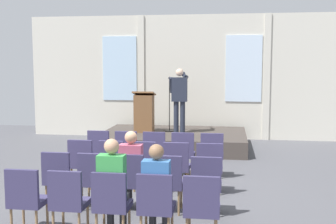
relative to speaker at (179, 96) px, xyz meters
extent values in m
plane|color=#4C4C51|center=(-0.17, -4.31, -1.47)|extent=(15.70, 15.70, 0.00)
cube|color=beige|center=(-0.17, 1.73, 0.46)|extent=(9.78, 0.10, 3.87)
cube|color=silver|center=(-2.12, 1.67, 0.73)|extent=(1.10, 0.04, 2.03)
cube|color=beige|center=(-1.42, 1.67, 0.46)|extent=(0.20, 0.08, 3.87)
cube|color=silver|center=(1.79, 1.67, 0.73)|extent=(1.10, 0.04, 2.03)
cube|color=beige|center=(2.49, 1.67, 0.46)|extent=(0.20, 0.08, 3.87)
cube|color=#3F3833|center=(-0.17, 0.07, -1.26)|extent=(4.00, 2.72, 0.43)
cylinder|color=#232838|center=(-0.09, -0.02, -0.60)|extent=(0.14, 0.14, 0.88)
cylinder|color=#232838|center=(0.09, -0.02, -0.60)|extent=(0.14, 0.14, 0.88)
cube|color=#232838|center=(0.00, -0.02, 0.17)|extent=(0.42, 0.22, 0.66)
cube|color=#B28C19|center=(0.00, 0.10, 0.25)|extent=(0.06, 0.01, 0.40)
sphere|color=beige|center=(0.00, -0.01, 0.64)|extent=(0.21, 0.21, 0.21)
cylinder|color=#232838|center=(-0.24, 0.06, 0.28)|extent=(0.09, 0.28, 0.45)
cylinder|color=#232838|center=(0.15, 0.12, 0.53)|extent=(0.15, 0.36, 0.15)
cylinder|color=#232838|center=(0.09, 0.25, 0.58)|extent=(0.11, 0.34, 0.15)
sphere|color=beige|center=(-0.01, 0.51, 0.68)|extent=(0.10, 0.10, 0.10)
cylinder|color=black|center=(-0.31, 0.24, -1.03)|extent=(0.28, 0.28, 0.03)
cylinder|color=black|center=(-0.31, 0.24, -0.29)|extent=(0.02, 0.02, 1.45)
sphere|color=#262626|center=(-0.31, 0.24, 0.48)|extent=(0.07, 0.07, 0.07)
cube|color=brown|center=(-1.00, 0.01, -0.52)|extent=(0.52, 0.40, 1.05)
cube|color=brown|center=(-1.00, 0.03, 0.05)|extent=(0.60, 0.48, 0.14)
cylinder|color=olive|center=(-1.18, -2.73, -1.27)|extent=(0.04, 0.04, 0.40)
cylinder|color=olive|center=(-1.54, -2.73, -1.27)|extent=(0.04, 0.04, 0.40)
cylinder|color=olive|center=(-1.18, -3.07, -1.27)|extent=(0.04, 0.04, 0.40)
cylinder|color=olive|center=(-1.54, -3.07, -1.27)|extent=(0.04, 0.04, 0.40)
cube|color=#383356|center=(-1.36, -2.90, -1.03)|extent=(0.46, 0.44, 0.08)
cube|color=#383356|center=(-1.36, -3.09, -0.76)|extent=(0.46, 0.06, 0.46)
cylinder|color=olive|center=(-0.58, -2.73, -1.27)|extent=(0.04, 0.04, 0.40)
cylinder|color=olive|center=(-0.94, -2.73, -1.27)|extent=(0.04, 0.04, 0.40)
cylinder|color=olive|center=(-0.58, -3.07, -1.27)|extent=(0.04, 0.04, 0.40)
cylinder|color=olive|center=(-0.94, -3.07, -1.27)|extent=(0.04, 0.04, 0.40)
cube|color=#383356|center=(-0.76, -2.90, -1.03)|extent=(0.46, 0.44, 0.08)
cube|color=#383356|center=(-0.76, -3.09, -0.76)|extent=(0.46, 0.06, 0.46)
cylinder|color=olive|center=(0.01, -2.73, -1.27)|extent=(0.04, 0.04, 0.40)
cylinder|color=olive|center=(-0.35, -2.73, -1.27)|extent=(0.04, 0.04, 0.40)
cylinder|color=olive|center=(0.01, -3.07, -1.27)|extent=(0.04, 0.04, 0.40)
cylinder|color=olive|center=(-0.35, -3.07, -1.27)|extent=(0.04, 0.04, 0.40)
cube|color=#383356|center=(-0.17, -2.90, -1.03)|extent=(0.46, 0.44, 0.08)
cube|color=#383356|center=(-0.17, -3.09, -0.76)|extent=(0.46, 0.06, 0.46)
cylinder|color=olive|center=(0.61, -2.73, -1.27)|extent=(0.04, 0.04, 0.40)
cylinder|color=olive|center=(0.25, -2.73, -1.27)|extent=(0.04, 0.04, 0.40)
cylinder|color=olive|center=(0.61, -3.07, -1.27)|extent=(0.04, 0.04, 0.40)
cylinder|color=olive|center=(0.25, -3.07, -1.27)|extent=(0.04, 0.04, 0.40)
cube|color=#383356|center=(0.43, -2.90, -1.03)|extent=(0.46, 0.44, 0.08)
cube|color=#383356|center=(0.43, -3.09, -0.76)|extent=(0.46, 0.06, 0.46)
cylinder|color=olive|center=(1.21, -2.73, -1.27)|extent=(0.04, 0.04, 0.40)
cylinder|color=olive|center=(0.85, -2.73, -1.27)|extent=(0.04, 0.04, 0.40)
cylinder|color=olive|center=(1.21, -3.07, -1.27)|extent=(0.04, 0.04, 0.40)
cylinder|color=olive|center=(0.85, -3.07, -1.27)|extent=(0.04, 0.04, 0.40)
cube|color=#383356|center=(1.03, -2.90, -1.03)|extent=(0.46, 0.44, 0.08)
cube|color=#383356|center=(1.03, -3.09, -0.76)|extent=(0.46, 0.06, 0.46)
cylinder|color=olive|center=(-1.18, -3.85, -1.27)|extent=(0.04, 0.04, 0.40)
cylinder|color=olive|center=(-1.54, -3.85, -1.27)|extent=(0.04, 0.04, 0.40)
cylinder|color=olive|center=(-1.18, -4.19, -1.27)|extent=(0.04, 0.04, 0.40)
cylinder|color=olive|center=(-1.54, -4.19, -1.27)|extent=(0.04, 0.04, 0.40)
cube|color=#383356|center=(-1.36, -4.02, -1.03)|extent=(0.46, 0.44, 0.08)
cube|color=#383356|center=(-1.36, -4.21, -0.76)|extent=(0.46, 0.06, 0.46)
cylinder|color=olive|center=(-0.58, -3.85, -1.27)|extent=(0.04, 0.04, 0.40)
cylinder|color=olive|center=(-0.94, -3.85, -1.27)|extent=(0.04, 0.04, 0.40)
cylinder|color=olive|center=(-0.58, -4.19, -1.27)|extent=(0.04, 0.04, 0.40)
cylinder|color=olive|center=(-0.94, -4.19, -1.27)|extent=(0.04, 0.04, 0.40)
cube|color=#383356|center=(-0.76, -4.02, -1.03)|extent=(0.46, 0.44, 0.08)
cube|color=#383356|center=(-0.76, -4.21, -0.76)|extent=(0.46, 0.06, 0.46)
cylinder|color=olive|center=(0.01, -3.85, -1.27)|extent=(0.04, 0.04, 0.40)
cylinder|color=olive|center=(-0.35, -3.85, -1.27)|extent=(0.04, 0.04, 0.40)
cylinder|color=olive|center=(0.01, -4.19, -1.27)|extent=(0.04, 0.04, 0.40)
cylinder|color=olive|center=(-0.35, -4.19, -1.27)|extent=(0.04, 0.04, 0.40)
cube|color=#383356|center=(-0.17, -4.02, -1.03)|extent=(0.46, 0.44, 0.08)
cube|color=#383356|center=(-0.17, -4.21, -0.76)|extent=(0.46, 0.06, 0.46)
cylinder|color=olive|center=(0.61, -3.85, -1.27)|extent=(0.04, 0.04, 0.40)
cylinder|color=olive|center=(0.25, -3.85, -1.27)|extent=(0.04, 0.04, 0.40)
cylinder|color=olive|center=(0.61, -4.19, -1.27)|extent=(0.04, 0.04, 0.40)
cylinder|color=olive|center=(0.25, -4.19, -1.27)|extent=(0.04, 0.04, 0.40)
cube|color=#383356|center=(0.43, -4.02, -1.03)|extent=(0.46, 0.44, 0.08)
cube|color=#383356|center=(0.43, -4.21, -0.76)|extent=(0.46, 0.06, 0.46)
cylinder|color=olive|center=(1.21, -3.85, -1.27)|extent=(0.04, 0.04, 0.40)
cylinder|color=olive|center=(0.85, -3.85, -1.27)|extent=(0.04, 0.04, 0.40)
cylinder|color=olive|center=(1.21, -4.19, -1.27)|extent=(0.04, 0.04, 0.40)
cylinder|color=olive|center=(0.85, -4.19, -1.27)|extent=(0.04, 0.04, 0.40)
cube|color=#383356|center=(1.03, -4.02, -1.03)|extent=(0.46, 0.44, 0.08)
cube|color=#383356|center=(1.03, -4.21, -0.76)|extent=(0.46, 0.06, 0.46)
cylinder|color=olive|center=(-1.18, -4.96, -1.27)|extent=(0.04, 0.04, 0.40)
cylinder|color=olive|center=(-1.54, -4.96, -1.27)|extent=(0.04, 0.04, 0.40)
cylinder|color=olive|center=(-1.18, -5.30, -1.27)|extent=(0.04, 0.04, 0.40)
cylinder|color=olive|center=(-1.54, -5.30, -1.27)|extent=(0.04, 0.04, 0.40)
cube|color=#383356|center=(-1.36, -5.13, -1.03)|extent=(0.46, 0.44, 0.08)
cube|color=#383356|center=(-1.36, -5.32, -0.76)|extent=(0.46, 0.06, 0.46)
cylinder|color=olive|center=(-0.58, -4.96, -1.27)|extent=(0.04, 0.04, 0.40)
cylinder|color=olive|center=(-0.94, -4.96, -1.27)|extent=(0.04, 0.04, 0.40)
cylinder|color=olive|center=(-0.58, -5.30, -1.27)|extent=(0.04, 0.04, 0.40)
cylinder|color=olive|center=(-0.94, -5.30, -1.27)|extent=(0.04, 0.04, 0.40)
cube|color=#383356|center=(-0.76, -5.13, -1.03)|extent=(0.46, 0.44, 0.08)
cube|color=#383356|center=(-0.76, -5.32, -0.76)|extent=(0.46, 0.06, 0.46)
cylinder|color=olive|center=(0.01, -4.96, -1.27)|extent=(0.04, 0.04, 0.40)
cylinder|color=olive|center=(-0.35, -4.96, -1.27)|extent=(0.04, 0.04, 0.40)
cylinder|color=olive|center=(0.01, -5.30, -1.27)|extent=(0.04, 0.04, 0.40)
cylinder|color=olive|center=(-0.35, -5.30, -1.27)|extent=(0.04, 0.04, 0.40)
cube|color=#383356|center=(-0.17, -5.13, -1.03)|extent=(0.46, 0.44, 0.08)
cube|color=#383356|center=(-0.17, -5.32, -0.76)|extent=(0.46, 0.06, 0.46)
cylinder|color=#2D2D33|center=(-0.26, -4.95, -1.25)|extent=(0.10, 0.10, 0.44)
cylinder|color=#2D2D33|center=(-0.08, -4.95, -1.25)|extent=(0.10, 0.10, 0.44)
cube|color=#2D2D33|center=(-0.17, -5.07, -0.97)|extent=(0.34, 0.36, 0.12)
cube|color=#B24C66|center=(-0.17, -5.18, -0.66)|extent=(0.36, 0.20, 0.51)
sphere|color=tan|center=(-0.17, -5.16, -0.29)|extent=(0.20, 0.20, 0.20)
cylinder|color=olive|center=(0.61, -4.96, -1.27)|extent=(0.04, 0.04, 0.40)
cylinder|color=olive|center=(0.25, -4.96, -1.27)|extent=(0.04, 0.04, 0.40)
cylinder|color=olive|center=(0.61, -5.30, -1.27)|extent=(0.04, 0.04, 0.40)
cylinder|color=olive|center=(0.25, -5.30, -1.27)|extent=(0.04, 0.04, 0.40)
cube|color=#383356|center=(0.43, -5.13, -1.03)|extent=(0.46, 0.44, 0.08)
cube|color=#383356|center=(0.43, -5.32, -0.76)|extent=(0.46, 0.06, 0.46)
cylinder|color=olive|center=(1.21, -4.96, -1.27)|extent=(0.04, 0.04, 0.40)
cylinder|color=olive|center=(0.85, -4.96, -1.27)|extent=(0.04, 0.04, 0.40)
cylinder|color=olive|center=(1.21, -5.30, -1.27)|extent=(0.04, 0.04, 0.40)
cylinder|color=olive|center=(0.85, -5.30, -1.27)|extent=(0.04, 0.04, 0.40)
cube|color=#383356|center=(1.03, -5.13, -1.03)|extent=(0.46, 0.44, 0.08)
cube|color=#383356|center=(1.03, -5.32, -0.76)|extent=(0.46, 0.06, 0.46)
cylinder|color=olive|center=(-1.18, -6.08, -1.27)|extent=(0.04, 0.04, 0.40)
cylinder|color=olive|center=(-1.54, -6.08, -1.27)|extent=(0.04, 0.04, 0.40)
cylinder|color=olive|center=(-1.18, -6.42, -1.27)|extent=(0.04, 0.04, 0.40)
cylinder|color=olive|center=(-1.54, -6.42, -1.27)|extent=(0.04, 0.04, 0.40)
cube|color=#383356|center=(-1.36, -6.25, -1.03)|extent=(0.46, 0.44, 0.08)
cube|color=#383356|center=(-1.36, -6.44, -0.76)|extent=(0.46, 0.06, 0.46)
cylinder|color=olive|center=(-0.58, -6.08, -1.27)|extent=(0.04, 0.04, 0.40)
cylinder|color=olive|center=(-0.94, -6.08, -1.27)|extent=(0.04, 0.04, 0.40)
cube|color=#383356|center=(-0.76, -6.25, -1.03)|extent=(0.46, 0.44, 0.08)
cube|color=#383356|center=(-0.76, -6.44, -0.76)|extent=(0.46, 0.06, 0.46)
cylinder|color=olive|center=(0.01, -6.08, -1.27)|extent=(0.04, 0.04, 0.40)
cylinder|color=olive|center=(-0.35, -6.08, -1.27)|extent=(0.04, 0.04, 0.40)
cube|color=#383356|center=(-0.17, -6.25, -1.03)|extent=(0.46, 0.44, 0.08)
cube|color=#383356|center=(-0.17, -6.44, -0.76)|extent=(0.46, 0.06, 0.46)
cylinder|color=#2D2D33|center=(-0.26, -6.07, -1.25)|extent=(0.10, 0.10, 0.44)
cylinder|color=#2D2D33|center=(-0.08, -6.07, -1.25)|extent=(0.10, 0.10, 0.44)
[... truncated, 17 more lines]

